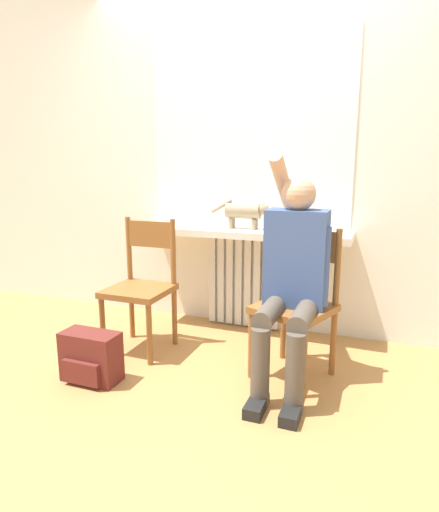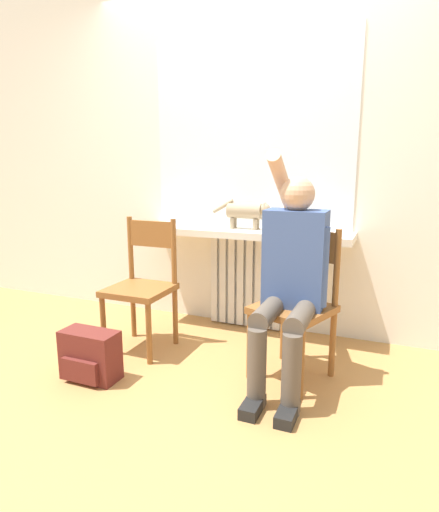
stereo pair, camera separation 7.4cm
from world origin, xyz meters
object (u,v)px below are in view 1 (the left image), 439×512
(chair_right, at_px, (298,302))
(chair_left, at_px, (142,284))
(backpack, at_px, (91,357))
(person, at_px, (293,272))
(cat, at_px, (245,211))

(chair_right, bearing_deg, chair_left, -160.21)
(chair_left, height_order, backpack, chair_left)
(person, bearing_deg, cat, 126.58)
(person, bearing_deg, chair_right, 82.28)
(chair_left, relative_size, cat, 2.00)
(backpack, bearing_deg, person, 20.72)
(chair_left, distance_m, cat, 0.90)
(chair_left, bearing_deg, cat, 45.13)
(chair_right, height_order, backpack, chair_right)
(chair_right, height_order, cat, cat)
(chair_left, distance_m, backpack, 0.60)
(chair_left, distance_m, person, 1.06)
(person, height_order, cat, person)
(chair_left, height_order, chair_right, same)
(chair_left, height_order, person, person)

